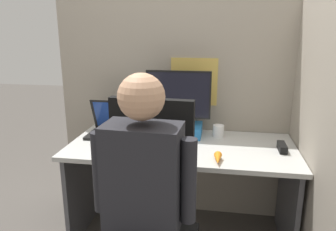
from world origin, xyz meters
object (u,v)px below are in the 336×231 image
monitor (178,99)px  paper_box (178,130)px  coffee_mug (218,131)px  office_chair (148,215)px  person (141,197)px  stapler (282,147)px  carrot_toy (218,159)px  laptop (113,128)px

monitor → paper_box: bearing=-90.0°
monitor → coffee_mug: bearing=0.3°
office_chair → person: (0.01, -0.17, 0.19)m
stapler → office_chair: bearing=-138.1°
stapler → coffee_mug: coffee_mug is taller
office_chair → paper_box: bearing=87.9°
monitor → stapler: 0.78m
carrot_toy → coffee_mug: (-0.00, 0.48, 0.02)m
stapler → person: size_ratio=0.11×
monitor → person: 1.07m
paper_box → coffee_mug: (0.30, 0.00, 0.00)m
person → paper_box: bearing=88.8°
person → coffee_mug: size_ratio=14.95×
carrot_toy → office_chair: 0.54m
carrot_toy → office_chair: (-0.33, -0.40, -0.15)m
stapler → laptop: bearing=173.6°
laptop → carrot_toy: (0.77, -0.39, -0.03)m
laptop → coffee_mug: (0.77, 0.09, -0.01)m
laptop → stapler: size_ratio=2.46×
laptop → person: 1.06m
laptop → office_chair: (0.44, -0.79, -0.18)m
monitor → person: person is taller
monitor → office_chair: (-0.03, -0.88, -0.40)m
carrot_toy → office_chair: office_chair is taller
paper_box → monitor: 0.23m
carrot_toy → person: (-0.32, -0.57, 0.04)m
paper_box → laptop: bearing=-170.2°
stapler → person: person is taller
stapler → carrot_toy: carrot_toy is taller
stapler → coffee_mug: (-0.41, 0.22, 0.02)m
paper_box → coffee_mug: 0.30m
laptop → carrot_toy: 0.86m
stapler → carrot_toy: bearing=-147.4°
office_chair → carrot_toy: bearing=50.5°
stapler → office_chair: (-0.74, -0.66, -0.15)m
laptop → paper_box: bearing=9.8°
carrot_toy → person: 0.65m
paper_box → person: size_ratio=0.27×
stapler → paper_box: bearing=163.3°
paper_box → stapler: (0.71, -0.21, -0.02)m
carrot_toy → person: bearing=-119.5°
paper_box → laptop: size_ratio=0.99×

